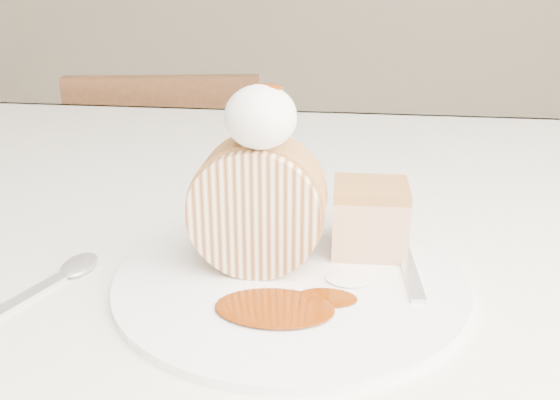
# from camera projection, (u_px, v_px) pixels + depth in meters

# --- Properties ---
(table) EXTENTS (1.40, 0.90, 0.75)m
(table) POSITION_uv_depth(u_px,v_px,m) (263.00, 283.00, 0.69)
(table) COLOR white
(table) RESTS_ON ground
(chair_far) EXTENTS (0.43, 0.43, 0.79)m
(chair_far) POSITION_uv_depth(u_px,v_px,m) (177.00, 221.00, 1.39)
(chair_far) COLOR brown
(chair_far) RESTS_ON ground
(plate) EXTENTS (0.29, 0.29, 0.01)m
(plate) POSITION_uv_depth(u_px,v_px,m) (291.00, 279.00, 0.50)
(plate) COLOR white
(plate) RESTS_ON table
(roulade_slice) EXTENTS (0.11, 0.06, 0.11)m
(roulade_slice) POSITION_uv_depth(u_px,v_px,m) (258.00, 206.00, 0.50)
(roulade_slice) COLOR #FFE0B1
(roulade_slice) RESTS_ON plate
(cake_chunk) EXTENTS (0.06, 0.06, 0.05)m
(cake_chunk) POSITION_uv_depth(u_px,v_px,m) (369.00, 222.00, 0.54)
(cake_chunk) COLOR #AA7140
(cake_chunk) RESTS_ON plate
(whipped_cream) EXTENTS (0.05, 0.05, 0.05)m
(whipped_cream) POSITION_uv_depth(u_px,v_px,m) (261.00, 117.00, 0.46)
(whipped_cream) COLOR white
(whipped_cream) RESTS_ON roulade_slice
(caramel_drizzle) EXTENTS (0.03, 0.02, 0.01)m
(caramel_drizzle) POSITION_uv_depth(u_px,v_px,m) (264.00, 79.00, 0.46)
(caramel_drizzle) COLOR #692504
(caramel_drizzle) RESTS_ON whipped_cream
(caramel_pool) EXTENTS (0.09, 0.06, 0.00)m
(caramel_pool) POSITION_uv_depth(u_px,v_px,m) (274.00, 308.00, 0.45)
(caramel_pool) COLOR #692504
(caramel_pool) RESTS_ON plate
(fork) EXTENTS (0.04, 0.17, 0.00)m
(fork) POSITION_uv_depth(u_px,v_px,m) (408.00, 265.00, 0.52)
(fork) COLOR silver
(fork) RESTS_ON plate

